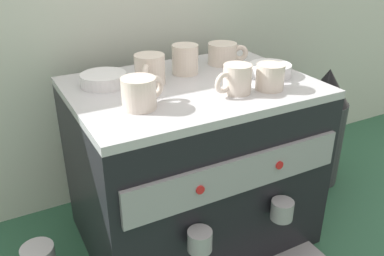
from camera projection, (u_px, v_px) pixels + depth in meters
The scene contains 12 objects.
ground_plane at pixel (192, 230), 1.25m from camera, with size 4.00×4.00×0.00m, color #28563D.
tiled_backsplash_wall at pixel (142, 41), 1.29m from camera, with size 2.80×0.03×1.02m, color silver.
espresso_machine at pixel (193, 165), 1.14m from camera, with size 0.61×0.55×0.47m.
ceramic_cup_0 at pixel (140, 93), 0.89m from camera, with size 0.11×0.08×0.07m.
ceramic_cup_1 at pixel (270, 76), 1.00m from camera, with size 0.09×0.09×0.06m.
ceramic_cup_2 at pixel (185, 59), 1.10m from camera, with size 0.07×0.11×0.08m.
ceramic_cup_3 at pixel (150, 70), 1.02m from camera, with size 0.09×0.11×0.07m.
ceramic_cup_4 at pixel (236, 79), 0.97m from camera, with size 0.10×0.07×0.07m.
ceramic_cup_5 at pixel (224, 54), 1.18m from camera, with size 0.11×0.08×0.06m.
ceramic_bowl_0 at pixel (104, 80), 1.02m from camera, with size 0.12×0.12×0.03m.
ceramic_bowl_1 at pixel (270, 70), 1.09m from camera, with size 0.11×0.11×0.03m.
coffee_grinder at pixel (321, 128), 1.42m from camera, with size 0.15×0.15×0.42m.
Camera 1 is at (-0.47, -0.87, 0.83)m, focal length 38.32 mm.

